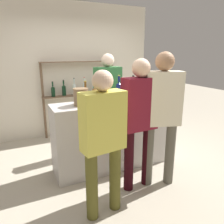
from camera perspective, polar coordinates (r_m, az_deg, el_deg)
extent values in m
plane|color=#B2A893|center=(3.67, 0.00, -13.77)|extent=(16.00, 16.00, 0.00)
cube|color=#B7B2AD|center=(3.44, 0.00, -6.00)|extent=(1.81, 0.52, 1.07)
cube|color=beige|center=(4.97, -9.28, 10.70)|extent=(3.41, 0.12, 2.80)
cylinder|color=brown|center=(4.72, -17.45, 2.60)|extent=(0.05, 0.05, 1.60)
cylinder|color=brown|center=(5.15, -0.08, 4.33)|extent=(0.05, 0.05, 1.60)
cube|color=brown|center=(4.78, -8.77, 12.86)|extent=(1.60, 0.18, 0.02)
cube|color=brown|center=(4.87, -8.43, 4.47)|extent=(1.60, 0.18, 0.02)
cylinder|color=black|center=(4.72, -15.11, 5.01)|extent=(0.08, 0.08, 0.18)
cone|color=black|center=(4.70, -15.20, 6.31)|extent=(0.08, 0.08, 0.04)
cylinder|color=black|center=(4.69, -15.26, 7.04)|extent=(0.03, 0.03, 0.09)
cylinder|color=black|center=(4.69, -15.30, 7.63)|extent=(0.03, 0.03, 0.01)
cylinder|color=black|center=(4.76, -12.42, 5.37)|extent=(0.08, 0.08, 0.20)
cone|color=black|center=(4.74, -12.51, 6.75)|extent=(0.08, 0.08, 0.04)
cylinder|color=black|center=(4.74, -12.55, 7.51)|extent=(0.03, 0.03, 0.09)
cylinder|color=black|center=(4.73, -12.59, 8.12)|extent=(0.03, 0.03, 0.01)
cylinder|color=silver|center=(4.81, -9.79, 5.73)|extent=(0.07, 0.07, 0.22)
cone|color=silver|center=(4.80, -9.85, 7.20)|extent=(0.07, 0.07, 0.03)
cylinder|color=silver|center=(4.79, -9.89, 7.97)|extent=(0.03, 0.03, 0.10)
cylinder|color=black|center=(4.78, -9.92, 8.64)|extent=(0.03, 0.03, 0.01)
cylinder|color=silver|center=(4.88, -7.21, 6.06)|extent=(0.08, 0.08, 0.23)
cone|color=silver|center=(4.86, -7.26, 7.61)|extent=(0.08, 0.08, 0.03)
cylinder|color=silver|center=(4.85, -7.28, 8.31)|extent=(0.03, 0.03, 0.08)
cylinder|color=maroon|center=(4.84, -7.30, 8.87)|extent=(0.03, 0.03, 0.01)
cylinder|color=silver|center=(4.95, -4.69, 6.29)|extent=(0.07, 0.07, 0.24)
cone|color=silver|center=(4.93, -4.73, 7.84)|extent=(0.07, 0.07, 0.03)
cylinder|color=silver|center=(4.92, -4.74, 8.51)|extent=(0.03, 0.03, 0.08)
cylinder|color=black|center=(4.92, -4.76, 9.07)|extent=(0.03, 0.03, 0.01)
cylinder|color=brown|center=(5.03, -2.25, 6.40)|extent=(0.07, 0.07, 0.22)
cone|color=brown|center=(5.02, -2.27, 7.85)|extent=(0.07, 0.07, 0.03)
cylinder|color=brown|center=(5.01, -2.28, 8.54)|extent=(0.03, 0.03, 0.09)
cylinder|color=#232328|center=(5.00, -2.28, 9.12)|extent=(0.03, 0.03, 0.01)
cylinder|color=brown|center=(3.22, -4.44, 4.17)|extent=(0.08, 0.08, 0.20)
cone|color=brown|center=(3.20, -4.48, 6.23)|extent=(0.08, 0.08, 0.04)
cylinder|color=brown|center=(3.19, -4.51, 7.42)|extent=(0.03, 0.03, 0.10)
cylinder|color=maroon|center=(3.18, -4.53, 8.40)|extent=(0.03, 0.03, 0.01)
cylinder|color=brown|center=(3.23, -6.89, 4.06)|extent=(0.09, 0.09, 0.19)
cone|color=brown|center=(3.21, -6.95, 6.04)|extent=(0.09, 0.09, 0.04)
cylinder|color=brown|center=(3.20, -6.99, 7.11)|extent=(0.03, 0.03, 0.08)
cylinder|color=gold|center=(3.19, -7.02, 7.95)|extent=(0.03, 0.03, 0.01)
cylinder|color=#0F1956|center=(3.43, 1.79, 5.22)|extent=(0.09, 0.09, 0.24)
cone|color=#0F1956|center=(3.41, 1.81, 7.49)|extent=(0.09, 0.09, 0.04)
cylinder|color=#0F1956|center=(3.40, 1.82, 8.60)|extent=(0.03, 0.03, 0.09)
cylinder|color=gold|center=(3.39, 1.83, 9.50)|extent=(0.03, 0.03, 0.01)
cylinder|color=black|center=(3.38, 5.49, 5.04)|extent=(0.08, 0.08, 0.24)
cone|color=black|center=(3.36, 5.55, 7.36)|extent=(0.08, 0.08, 0.04)
cylinder|color=black|center=(3.35, 5.58, 8.50)|extent=(0.03, 0.03, 0.10)
cylinder|color=#232328|center=(3.34, 5.61, 9.42)|extent=(0.03, 0.03, 0.01)
cylinder|color=#846647|center=(3.07, -8.14, 3.84)|extent=(0.20, 0.20, 0.23)
cylinder|color=#846647|center=(3.05, -8.23, 6.06)|extent=(0.21, 0.21, 0.01)
cylinder|color=silver|center=(3.12, -2.04, 3.47)|extent=(0.13, 0.13, 0.16)
sphere|color=tan|center=(3.18, -1.74, 3.31)|extent=(0.02, 0.02, 0.02)
sphere|color=tan|center=(3.09, -2.69, 2.84)|extent=(0.02, 0.02, 0.02)
sphere|color=tan|center=(3.14, -3.07, 3.40)|extent=(0.02, 0.02, 0.02)
sphere|color=tan|center=(3.15, -2.87, 2.47)|extent=(0.02, 0.02, 0.02)
sphere|color=tan|center=(3.13, -2.87, 2.38)|extent=(0.02, 0.02, 0.02)
sphere|color=tan|center=(3.15, -2.05, 3.16)|extent=(0.02, 0.02, 0.02)
sphere|color=tan|center=(3.14, -1.68, 3.11)|extent=(0.02, 0.02, 0.02)
cylinder|color=black|center=(4.11, -2.92, -3.97)|extent=(0.14, 0.14, 0.86)
cylinder|color=black|center=(4.26, 0.77, -3.27)|extent=(0.14, 0.14, 0.86)
cube|color=#2D6B38|center=(4.00, -1.09, 6.84)|extent=(0.50, 0.26, 0.68)
sphere|color=beige|center=(3.95, -1.13, 13.37)|extent=(0.23, 0.23, 0.23)
cylinder|color=brown|center=(2.62, 0.78, -16.82)|extent=(0.13, 0.13, 0.79)
cylinder|color=brown|center=(2.49, -5.29, -18.72)|extent=(0.13, 0.13, 0.79)
cube|color=#D1C64C|center=(2.24, -2.34, -2.50)|extent=(0.49, 0.26, 0.62)
sphere|color=#DBB293|center=(2.15, -2.47, 8.17)|extent=(0.21, 0.21, 0.21)
cylinder|color=black|center=(3.08, 9.09, -11.31)|extent=(0.13, 0.13, 0.83)
cylinder|color=black|center=(2.93, 4.40, -12.58)|extent=(0.13, 0.13, 0.83)
cube|color=maroon|center=(2.74, 7.30, 2.07)|extent=(0.46, 0.21, 0.66)
sphere|color=#DBB293|center=(2.68, 7.63, 11.34)|extent=(0.23, 0.23, 0.23)
cylinder|color=#575347|center=(3.16, 14.85, -10.53)|extent=(0.13, 0.13, 0.87)
cylinder|color=#575347|center=(3.07, 9.45, -11.00)|extent=(0.13, 0.13, 0.87)
cube|color=beige|center=(2.86, 13.07, 3.44)|extent=(0.52, 0.35, 0.69)
sphere|color=#936B4C|center=(2.80, 13.65, 12.73)|extent=(0.24, 0.24, 0.24)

